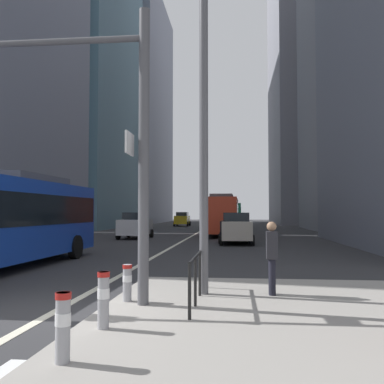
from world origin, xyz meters
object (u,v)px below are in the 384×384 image
Objects in this scene: street_lamp_post at (204,69)px; car_receding_near at (236,227)px; car_oncoming_mid at (135,225)px; car_receding_far at (236,228)px; car_oncoming_far at (182,219)px; bollard_right at (103,297)px; traffic_signal_gantry at (36,109)px; bollard_left at (63,324)px; city_bus_red_distant at (231,213)px; pedestrian_walking at (272,254)px; city_bus_blue_oncoming at (1,216)px; bollard_back at (127,281)px; city_bus_red_receding at (223,214)px.

car_receding_near is at bearing 87.61° from street_lamp_post.
car_oncoming_mid is 8.73m from car_receding_far.
car_oncoming_mid is 0.92× the size of car_oncoming_far.
traffic_signal_gantry is at bearing 139.32° from bollard_right.
car_oncoming_far reaches higher than bollard_left.
traffic_signal_gantry is (-3.52, -51.32, 2.31)m from city_bus_red_distant.
car_oncoming_far is 4.97× the size of bollard_right.
car_receding_near and car_receding_far have the same top height.
bollard_right is at bearing -84.14° from car_oncoming_far.
car_receding_far reaches higher than bollard_left.
traffic_signal_gantry is 5.97m from pedestrian_walking.
car_receding_near is at bearing 84.55° from bollard_left.
car_oncoming_far is at bearing 95.67° from bollard_left.
car_receding_far is at bearing 83.99° from bollard_right.
car_receding_near is 0.97× the size of car_receding_far.
bollard_back is (5.81, -5.23, -1.26)m from city_bus_blue_oncoming.
city_bus_red_receding reaches higher than car_oncoming_far.
car_receding_near is 22.57m from bollard_left.
pedestrian_walking is at bearing -25.51° from city_bus_blue_oncoming.
traffic_signal_gantry reaches higher than car_receding_far.
street_lamp_post reaches higher than city_bus_red_receding.
city_bus_red_distant is 54.64m from bollard_left.
bollard_back is (5.20, -50.05, -0.42)m from car_oncoming_far.
street_lamp_post reaches higher than city_bus_blue_oncoming.
car_receding_near is 32.05m from car_oncoming_far.
street_lamp_post reaches higher than car_oncoming_mid.
pedestrian_walking is at bearing 57.56° from bollard_left.
street_lamp_post reaches higher than car_oncoming_far.
bollard_back is (-1.14, -27.99, -1.26)m from city_bus_red_receding.
bollard_left is (-2.12, -21.42, -0.36)m from car_receding_far.
city_bus_red_distant reaches higher than bollard_right.
traffic_signal_gantry is at bearing 121.60° from bollard_left.
car_receding_far is (0.61, -33.18, -0.85)m from city_bus_red_distant.
car_oncoming_mid is at bearing -138.68° from city_bus_red_receding.
car_receding_far is (-0.03, -1.04, 0.00)m from car_receding_near.
bollard_left is at bearing -91.84° from city_bus_red_receding.
city_bus_blue_oncoming is 0.96× the size of city_bus_red_receding.
car_receding_far reaches higher than bollard_right.
street_lamp_post is at bearing 19.80° from traffic_signal_gantry.
city_bus_blue_oncoming is at bearing 154.49° from pedestrian_walking.
street_lamp_post is at bearing -90.12° from city_bus_red_distant.
traffic_signal_gantry reaches higher than city_bus_blue_oncoming.
city_bus_red_receding reaches higher than car_receding_near.
bollard_right is (-1.37, -2.99, -4.64)m from street_lamp_post.
city_bus_red_receding is 27.27m from street_lamp_post.
car_oncoming_far is 50.33m from bollard_back.
car_oncoming_far is at bearing 95.94° from bollard_back.
bollard_back is (-1.52, -0.94, -4.71)m from street_lamp_post.
city_bus_red_distant is at bearing 8.16° from car_oncoming_far.
bollard_right is (-2.09, -19.89, -0.34)m from car_receding_far.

